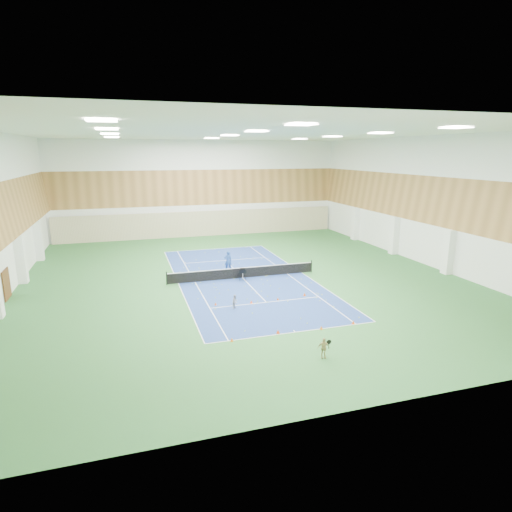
% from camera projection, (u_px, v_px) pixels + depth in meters
% --- Properties ---
extents(ground, '(40.00, 40.00, 0.00)m').
position_uv_depth(ground, '(243.00, 278.00, 36.63)').
color(ground, '#2A622D').
rests_on(ground, ground).
extents(room_shell, '(36.00, 40.00, 12.00)m').
position_uv_depth(room_shell, '(242.00, 208.00, 35.21)').
color(room_shell, white).
rests_on(room_shell, ground).
extents(wood_cladding, '(36.00, 40.00, 8.00)m').
position_uv_depth(wood_cladding, '(242.00, 184.00, 34.74)').
color(wood_cladding, '#A1713B').
rests_on(wood_cladding, room_shell).
extents(ceiling_light_grid, '(21.40, 25.40, 0.06)m').
position_uv_depth(ceiling_light_grid, '(242.00, 134.00, 33.81)').
color(ceiling_light_grid, white).
rests_on(ceiling_light_grid, room_shell).
extents(court_surface, '(10.97, 23.77, 0.01)m').
position_uv_depth(court_surface, '(243.00, 278.00, 36.63)').
color(court_surface, navy).
rests_on(court_surface, ground).
extents(tennis_balls_scatter, '(10.57, 22.77, 0.07)m').
position_uv_depth(tennis_balls_scatter, '(243.00, 278.00, 36.62)').
color(tennis_balls_scatter, '#C0DC25').
rests_on(tennis_balls_scatter, ground).
extents(tennis_net, '(12.80, 0.10, 1.10)m').
position_uv_depth(tennis_net, '(243.00, 272.00, 36.50)').
color(tennis_net, black).
rests_on(tennis_net, ground).
extents(back_curtain, '(35.40, 0.16, 3.20)m').
position_uv_depth(back_curtain, '(202.00, 224.00, 54.59)').
color(back_curtain, '#C6B793').
rests_on(back_curtain, ground).
extents(door_left_b, '(0.08, 1.80, 2.20)m').
position_uv_depth(door_left_b, '(7.00, 284.00, 31.24)').
color(door_left_b, '#593319').
rests_on(door_left_b, ground).
extents(coach, '(0.72, 0.51, 1.87)m').
position_uv_depth(coach, '(228.00, 261.00, 38.64)').
color(coach, '#1F4590').
rests_on(coach, ground).
extents(child_court, '(0.59, 0.59, 0.96)m').
position_uv_depth(child_court, '(235.00, 301.00, 29.47)').
color(child_court, '#9C9BA4').
rests_on(child_court, ground).
extents(child_apron, '(0.69, 0.37, 1.11)m').
position_uv_depth(child_apron, '(324.00, 348.00, 22.30)').
color(child_apron, tan).
rests_on(child_apron, ground).
extents(ball_cart, '(0.71, 0.71, 1.00)m').
position_uv_depth(ball_cart, '(243.00, 274.00, 35.91)').
color(ball_cart, black).
rests_on(ball_cart, ground).
extents(cone_svc_a, '(0.19, 0.19, 0.20)m').
position_uv_depth(cone_svc_a, '(216.00, 304.00, 30.12)').
color(cone_svc_a, '#FF540D').
rests_on(cone_svc_a, ground).
extents(cone_svc_b, '(0.21, 0.21, 0.23)m').
position_uv_depth(cone_svc_b, '(251.00, 302.00, 30.45)').
color(cone_svc_b, '#E93F0C').
rests_on(cone_svc_b, ground).
extents(cone_svc_c, '(0.18, 0.18, 0.20)m').
position_uv_depth(cone_svc_c, '(278.00, 299.00, 31.16)').
color(cone_svc_c, '#DF500B').
rests_on(cone_svc_c, ground).
extents(cone_svc_d, '(0.23, 0.23, 0.25)m').
position_uv_depth(cone_svc_d, '(305.00, 294.00, 32.06)').
color(cone_svc_d, '#EC4F0C').
rests_on(cone_svc_d, ground).
extents(cone_base_a, '(0.19, 0.19, 0.21)m').
position_uv_depth(cone_base_a, '(232.00, 340.00, 24.35)').
color(cone_base_a, orange).
rests_on(cone_base_a, ground).
extents(cone_base_b, '(0.23, 0.23, 0.25)m').
position_uv_depth(cone_base_b, '(278.00, 332.00, 25.40)').
color(cone_base_b, '#E3400B').
rests_on(cone_base_b, ground).
extents(cone_base_c, '(0.20, 0.20, 0.22)m').
position_uv_depth(cone_base_c, '(321.00, 328.00, 26.00)').
color(cone_base_c, orange).
rests_on(cone_base_c, ground).
extents(cone_base_d, '(0.22, 0.22, 0.24)m').
position_uv_depth(cone_base_d, '(353.00, 322.00, 26.79)').
color(cone_base_d, '#E64D0C').
rests_on(cone_base_d, ground).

